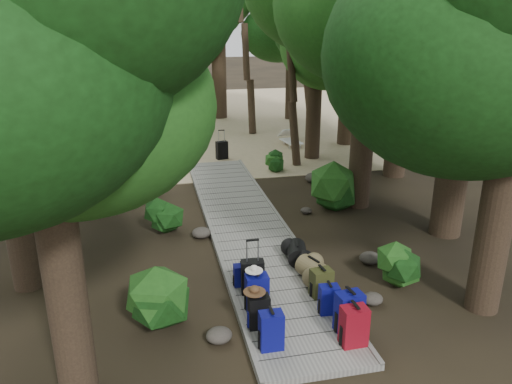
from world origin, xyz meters
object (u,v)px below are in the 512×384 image
object	(u,v)px
backpack_left_c	(257,290)
backpack_left_d	(242,274)
backpack_left_b	(259,310)
sun_lounger	(291,139)
duffel_right_black	(297,253)
backpack_right_c	(329,298)
suitcase_on_boardwalk	(253,277)
backpack_right_d	(321,281)
backpack_right_a	(354,324)
kayak	(138,139)
backpack_left_a	(271,329)
duffel_right_khaki	(313,270)
lone_suitcase_on_sand	(222,150)
backpack_right_b	(349,310)

from	to	relation	value
backpack_left_c	backpack_left_d	distance (m)	0.93
backpack_left_b	sun_lounger	bearing A→B (deg)	73.24
backpack_left_d	duffel_right_black	bearing A→B (deg)	29.48
backpack_right_c	backpack_left_b	bearing A→B (deg)	-169.04
suitcase_on_boardwalk	backpack_right_c	bearing A→B (deg)	-32.77
backpack_right_c	backpack_right_d	xyz separation A→B (m)	(0.07, 0.59, 0.01)
backpack_right_a	suitcase_on_boardwalk	distance (m)	2.33
sun_lounger	backpack_right_d	bearing A→B (deg)	-111.46
backpack_right_a	kayak	size ratio (longest dim) A/B	0.21
backpack_left_a	backpack_right_c	distance (m)	1.50
backpack_left_a	backpack_left_d	bearing A→B (deg)	92.38
kayak	duffel_right_khaki	bearing A→B (deg)	-61.87
backpack_left_d	suitcase_on_boardwalk	bearing A→B (deg)	-64.29
backpack_right_c	sun_lounger	distance (m)	12.98
backpack_left_a	lone_suitcase_on_sand	world-z (taller)	backpack_left_a
duffel_right_khaki	lone_suitcase_on_sand	distance (m)	9.96
backpack_right_b	backpack_right_d	distance (m)	1.20
backpack_right_a	backpack_right_b	size ratio (longest dim) A/B	0.94
backpack_right_b	duffel_right_khaki	bearing A→B (deg)	83.50
backpack_right_a	backpack_right_b	world-z (taller)	backpack_right_b
backpack_left_c	lone_suitcase_on_sand	world-z (taller)	backpack_left_c
backpack_right_c	duffel_right_black	world-z (taller)	backpack_right_c
suitcase_on_boardwalk	sun_lounger	xyz separation A→B (m)	(4.19, 11.65, -0.14)
suitcase_on_boardwalk	lone_suitcase_on_sand	size ratio (longest dim) A/B	1.00
suitcase_on_boardwalk	kayak	distance (m)	13.67
backpack_left_c	backpack_left_d	bearing A→B (deg)	96.69
backpack_left_a	duffel_right_khaki	distance (m)	2.44
backpack_left_a	backpack_left_c	bearing A→B (deg)	88.92
kayak	sun_lounger	world-z (taller)	sun_lounger
backpack_right_b	backpack_right_a	bearing A→B (deg)	-107.03
backpack_left_b	duffel_right_black	world-z (taller)	backpack_left_b
backpack_right_a	backpack_left_c	bearing A→B (deg)	132.25
backpack_left_a	backpack_right_b	xyz separation A→B (m)	(1.41, 0.17, 0.04)
backpack_right_c	backpack_right_d	world-z (taller)	backpack_right_d
backpack_left_c	kayak	xyz separation A→B (m)	(-2.17, 14.07, -0.30)
backpack_right_b	lone_suitcase_on_sand	xyz separation A→B (m)	(-0.38, 11.78, -0.16)
kayak	backpack_left_b	bearing A→B (deg)	-68.72
backpack_right_b	duffel_right_khaki	distance (m)	1.83
lone_suitcase_on_sand	sun_lounger	xyz separation A→B (m)	(3.23, 1.46, -0.04)
backpack_right_d	lone_suitcase_on_sand	distance (m)	10.59
duffel_right_khaki	backpack_left_d	bearing A→B (deg)	154.59
backpack_right_b	duffel_right_black	xyz separation A→B (m)	(-0.11, 2.66, -0.19)
backpack_right_b	duffel_right_khaki	size ratio (longest dim) A/B	1.21
sun_lounger	backpack_left_d	bearing A→B (deg)	-118.85
backpack_right_b	duffel_right_black	bearing A→B (deg)	85.39
backpack_left_c	duffel_right_black	world-z (taller)	backpack_left_c
sun_lounger	duffel_right_khaki	bearing A→B (deg)	-111.94
backpack_right_a	lone_suitcase_on_sand	xyz separation A→B (m)	(-0.31, 12.14, -0.13)
backpack_left_b	backpack_right_c	xyz separation A→B (m)	(1.34, 0.16, -0.04)
duffel_right_black	suitcase_on_boardwalk	bearing A→B (deg)	-125.35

